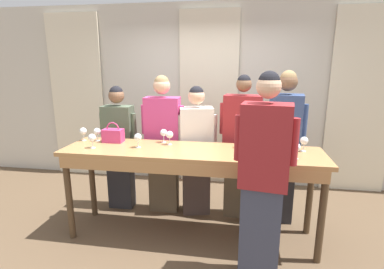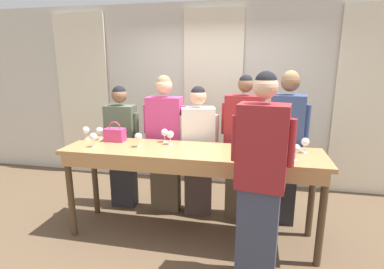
% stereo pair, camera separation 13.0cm
% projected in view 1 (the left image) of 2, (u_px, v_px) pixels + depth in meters
% --- Properties ---
extents(ground_plane, '(18.00, 18.00, 0.00)m').
position_uv_depth(ground_plane, '(191.00, 235.00, 3.43)').
color(ground_plane, brown).
extents(wall_back, '(12.00, 0.06, 2.80)m').
position_uv_depth(wall_back, '(209.00, 96.00, 4.73)').
color(wall_back, beige).
rests_on(wall_back, ground_plane).
extents(curtain_panel_left, '(0.90, 0.03, 2.69)m').
position_uv_depth(curtain_panel_left, '(77.00, 97.00, 5.03)').
color(curtain_panel_left, '#EFE5C6').
rests_on(curtain_panel_left, ground_plane).
extents(curtain_panel_center, '(0.90, 0.03, 2.69)m').
position_uv_depth(curtain_panel_center, '(208.00, 100.00, 4.68)').
color(curtain_panel_center, '#EFE5C6').
rests_on(curtain_panel_center, ground_plane).
extents(curtain_panel_right, '(0.90, 0.03, 2.69)m').
position_uv_depth(curtain_panel_right, '(361.00, 103.00, 4.33)').
color(curtain_panel_right, '#EFE5C6').
rests_on(curtain_panel_right, ground_plane).
extents(tasting_bar, '(2.77, 0.67, 1.02)m').
position_uv_depth(tasting_bar, '(191.00, 161.00, 3.19)').
color(tasting_bar, '#B27F4C').
rests_on(tasting_bar, ground_plane).
extents(wine_bottle, '(0.08, 0.08, 0.32)m').
position_uv_depth(wine_bottle, '(270.00, 143.00, 3.01)').
color(wine_bottle, black).
rests_on(wine_bottle, tasting_bar).
extents(handbag, '(0.23, 0.13, 0.24)m').
position_uv_depth(handbag, '(113.00, 135.00, 3.48)').
color(handbag, '#C63870').
rests_on(handbag, tasting_bar).
extents(wine_glass_front_left, '(0.08, 0.08, 0.16)m').
position_uv_depth(wine_glass_front_left, '(92.00, 138.00, 3.22)').
color(wine_glass_front_left, white).
rests_on(wine_glass_front_left, tasting_bar).
extents(wine_glass_front_mid, '(0.08, 0.08, 0.16)m').
position_uv_depth(wine_glass_front_mid, '(83.00, 131.00, 3.53)').
color(wine_glass_front_mid, white).
rests_on(wine_glass_front_mid, tasting_bar).
extents(wine_glass_front_right, '(0.08, 0.08, 0.16)m').
position_uv_depth(wine_glass_front_right, '(304.00, 141.00, 3.10)').
color(wine_glass_front_right, white).
rests_on(wine_glass_front_right, tasting_bar).
extents(wine_glass_center_left, '(0.08, 0.08, 0.16)m').
position_uv_depth(wine_glass_center_left, '(241.00, 138.00, 3.23)').
color(wine_glass_center_left, white).
rests_on(wine_glass_center_left, tasting_bar).
extents(wine_glass_center_mid, '(0.08, 0.08, 0.16)m').
position_uv_depth(wine_glass_center_mid, '(296.00, 148.00, 2.86)').
color(wine_glass_center_mid, white).
rests_on(wine_glass_center_mid, tasting_bar).
extents(wine_glass_center_right, '(0.08, 0.08, 0.16)m').
position_uv_depth(wine_glass_center_right, '(170.00, 135.00, 3.36)').
color(wine_glass_center_right, white).
rests_on(wine_glass_center_right, tasting_bar).
extents(wine_glass_back_left, '(0.08, 0.08, 0.16)m').
position_uv_depth(wine_glass_back_left, '(164.00, 133.00, 3.45)').
color(wine_glass_back_left, white).
rests_on(wine_glass_back_left, tasting_bar).
extents(wine_glass_back_mid, '(0.08, 0.08, 0.16)m').
position_uv_depth(wine_glass_back_mid, '(247.00, 143.00, 3.02)').
color(wine_glass_back_mid, white).
rests_on(wine_glass_back_mid, tasting_bar).
extents(wine_glass_back_right, '(0.08, 0.08, 0.16)m').
position_uv_depth(wine_glass_back_right, '(271.00, 147.00, 2.89)').
color(wine_glass_back_right, white).
rests_on(wine_glass_back_right, tasting_bar).
extents(wine_glass_near_host, '(0.08, 0.08, 0.16)m').
position_uv_depth(wine_glass_near_host, '(97.00, 132.00, 3.51)').
color(wine_glass_near_host, white).
rests_on(wine_glass_near_host, tasting_bar).
extents(wine_glass_by_bottle, '(0.08, 0.08, 0.16)m').
position_uv_depth(wine_glass_by_bottle, '(138.00, 138.00, 3.24)').
color(wine_glass_by_bottle, white).
rests_on(wine_glass_by_bottle, tasting_bar).
extents(guest_olive_jacket, '(0.49, 0.23, 1.63)m').
position_uv_depth(guest_olive_jacket, '(119.00, 146.00, 3.92)').
color(guest_olive_jacket, '#28282D').
rests_on(guest_olive_jacket, ground_plane).
extents(guest_pink_top, '(0.55, 0.24, 1.77)m').
position_uv_depth(guest_pink_top, '(163.00, 143.00, 3.81)').
color(guest_pink_top, brown).
rests_on(guest_pink_top, ground_plane).
extents(guest_cream_sweater, '(0.52, 0.34, 1.65)m').
position_uv_depth(guest_cream_sweater, '(196.00, 151.00, 3.76)').
color(guest_cream_sweater, '#473833').
rests_on(guest_cream_sweater, ground_plane).
extents(guest_striped_shirt, '(0.56, 0.28, 1.79)m').
position_uv_depth(guest_striped_shirt, '(241.00, 147.00, 3.66)').
color(guest_striped_shirt, brown).
rests_on(guest_striped_shirt, ground_plane).
extents(guest_navy_coat, '(0.49, 0.32, 1.84)m').
position_uv_depth(guest_navy_coat, '(283.00, 146.00, 3.57)').
color(guest_navy_coat, '#28282D').
rests_on(guest_navy_coat, ground_plane).
extents(host_pouring, '(0.52, 0.31, 1.86)m').
position_uv_depth(host_pouring, '(263.00, 180.00, 2.54)').
color(host_pouring, '#383D51').
rests_on(host_pouring, ground_plane).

